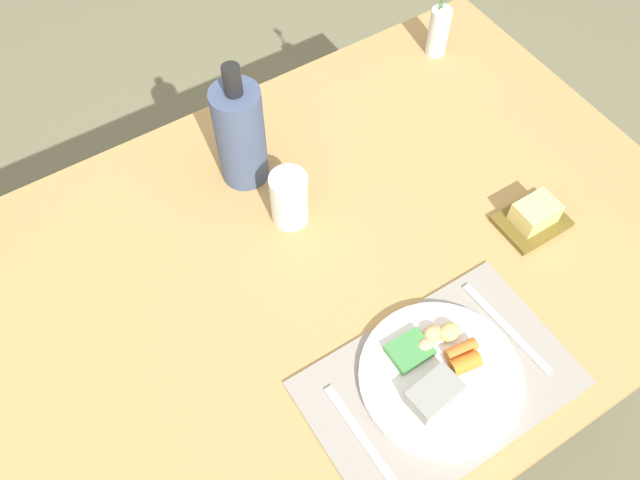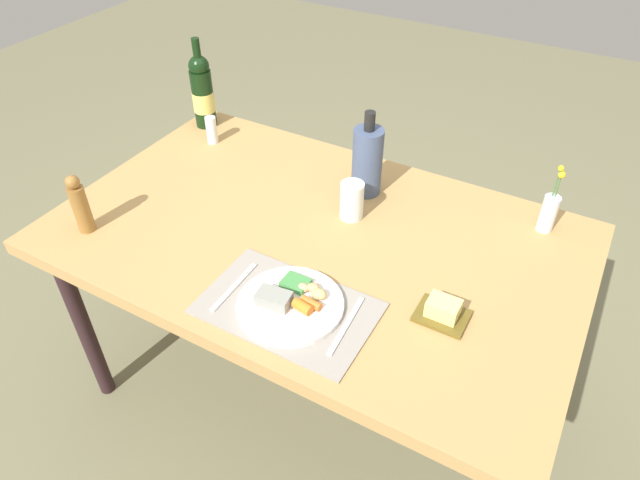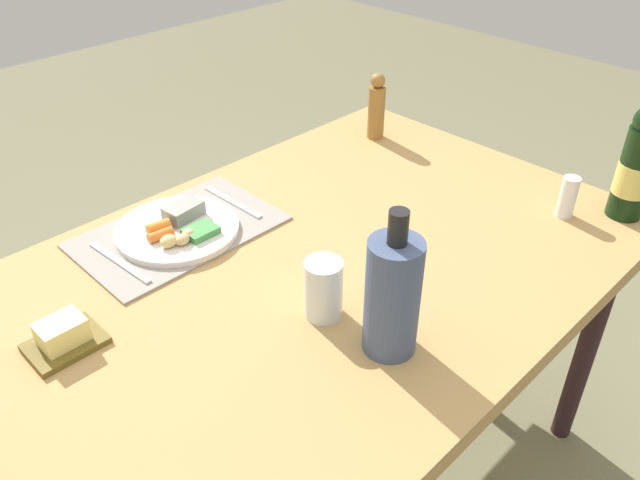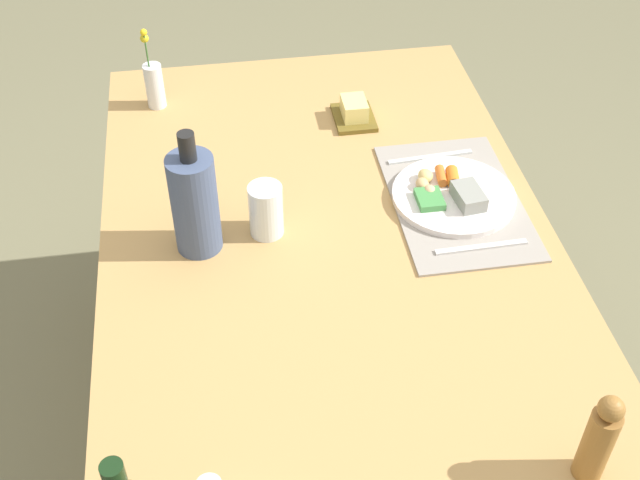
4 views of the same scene
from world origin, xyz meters
name	(u,v)px [view 1 (image 1 of 4)]	position (x,y,z in m)	size (l,w,h in m)	color
ground_plane	(307,412)	(0.00, 0.00, 0.00)	(8.00, 8.00, 0.00)	#747153
dining_table	(300,295)	(0.00, 0.00, 0.70)	(1.56, 0.97, 0.76)	tan
placemat	(439,383)	(0.09, -0.30, 0.77)	(0.44, 0.28, 0.01)	gray
dinner_plate	(440,375)	(0.10, -0.29, 0.78)	(0.28, 0.28, 0.05)	white
fork	(362,438)	(-0.07, -0.31, 0.77)	(0.01, 0.20, 0.01)	silver
knife	(506,328)	(0.25, -0.28, 0.77)	(0.01, 0.21, 0.01)	silver
water_tumbler	(289,201)	(0.06, 0.13, 0.82)	(0.07, 0.07, 0.12)	silver
cooler_bottle	(240,134)	(0.04, 0.27, 0.88)	(0.10, 0.10, 0.28)	#445373
butter_dish	(534,216)	(0.45, -0.13, 0.79)	(0.13, 0.10, 0.06)	brown
flower_vase	(439,29)	(0.59, 0.36, 0.83)	(0.05, 0.05, 0.22)	silver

